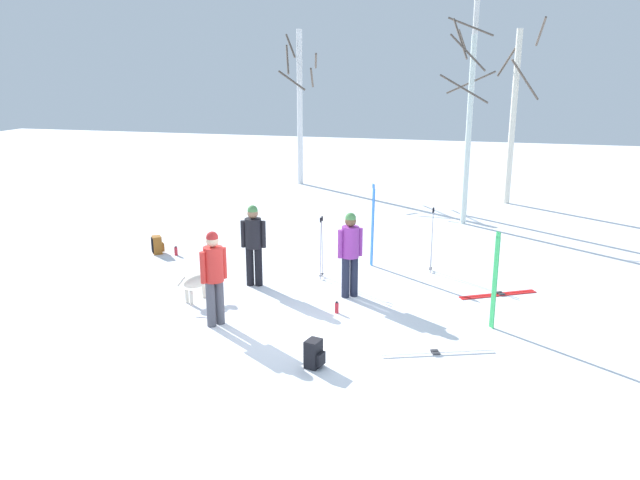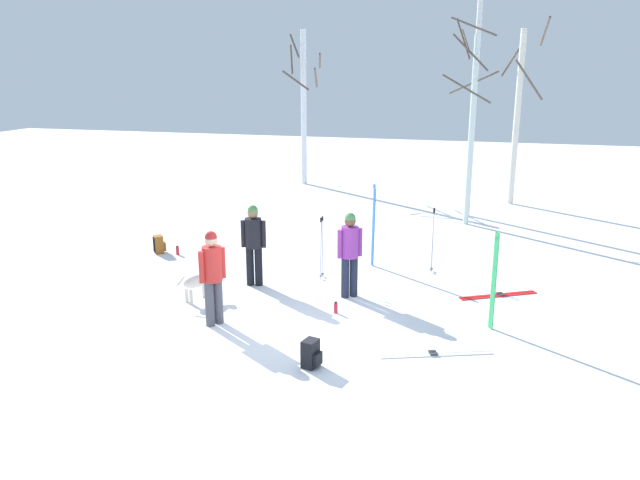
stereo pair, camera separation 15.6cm
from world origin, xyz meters
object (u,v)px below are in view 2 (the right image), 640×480
object	(u,v)px
backpack_0	(159,245)
backpack_1	(311,354)
person_0	(350,249)
birch_tree_0	(304,104)
person_1	(213,272)
birch_tree_1	(475,79)
birch_tree_2	(471,125)
ski_pair_planted_0	(373,226)
ski_pair_planted_1	(494,282)
dog	(199,281)
ski_pair_lying_1	(436,354)
birch_tree_3	(518,114)
ski_pair_lying_0	(498,295)
water_bottle_0	(178,251)
ski_poles_0	(433,238)
water_bottle_1	(336,308)
ski_poles_1	(322,246)
person_2	(254,240)

from	to	relation	value
backpack_0	backpack_1	bearing A→B (deg)	-42.54
person_0	birch_tree_0	distance (m)	12.67
person_1	birch_tree_1	xyz separation A→B (m)	(3.93, 9.80, 3.09)
person_0	birch_tree_2	bearing A→B (deg)	74.01
person_0	ski_pair_planted_0	world-z (taller)	ski_pair_planted_0
ski_pair_planted_1	person_1	bearing A→B (deg)	-166.92
dog	ski_pair_lying_1	xyz separation A→B (m)	(4.70, -1.21, -0.38)
birch_tree_0	birch_tree_3	world-z (taller)	birch_tree_3
ski_pair_lying_0	backpack_1	size ratio (longest dim) A/B	3.47
birch_tree_3	water_bottle_0	bearing A→B (deg)	-133.76
birch_tree_1	birch_tree_3	world-z (taller)	birch_tree_1
ski_pair_planted_1	water_bottle_0	world-z (taller)	ski_pair_planted_1
backpack_0	ski_pair_lying_0	bearing A→B (deg)	-6.30
ski_pair_planted_1	ski_poles_0	bearing A→B (deg)	114.47
backpack_1	water_bottle_0	size ratio (longest dim) A/B	1.98
person_0	backpack_0	bearing A→B (deg)	161.54
ski_pair_lying_1	water_bottle_1	xyz separation A→B (m)	(-1.96, 1.27, 0.09)
backpack_1	birch_tree_1	xyz separation A→B (m)	(1.82, 10.92, 3.86)
backpack_0	ski_pair_lying_1	bearing A→B (deg)	-28.90
ski_pair_lying_0	ski_poles_0	distance (m)	2.01
person_1	ski_poles_1	bearing A→B (deg)	68.33
dog	ski_poles_1	bearing A→B (deg)	44.49
ski_poles_0	person_0	bearing A→B (deg)	-125.44
backpack_0	person_2	bearing A→B (deg)	-26.93
backpack_0	birch_tree_3	xyz separation A→B (m)	(8.42, 8.26, 2.73)
ski_poles_1	backpack_1	xyz separation A→B (m)	(0.94, -4.08, -0.51)
person_1	ski_pair_lying_1	size ratio (longest dim) A/B	0.97
ski_pair_planted_1	birch_tree_2	world-z (taller)	birch_tree_2
ski_pair_planted_0	ski_poles_1	distance (m)	1.46
ski_pair_planted_0	ski_pair_planted_1	world-z (taller)	ski_pair_planted_0
ski_pair_lying_0	dog	bearing A→B (deg)	-162.29
backpack_1	ski_poles_1	bearing A→B (deg)	102.95
person_1	ski_poles_0	xyz separation A→B (m)	(3.42, 3.99, -0.20)
ski_pair_planted_1	birch_tree_3	distance (m)	11.09
water_bottle_0	ski_pair_lying_0	bearing A→B (deg)	-6.59
person_1	person_2	distance (m)	2.14
person_2	ski_pair_planted_1	bearing A→B (deg)	-12.20
ski_pair_planted_0	backpack_1	xyz separation A→B (m)	(0.03, -5.20, -0.74)
ski_pair_planted_1	water_bottle_0	distance (m)	7.89
ski_poles_0	water_bottle_1	size ratio (longest dim) A/B	6.54
ski_pair_planted_1	ski_poles_1	size ratio (longest dim) A/B	1.28
ski_pair_lying_1	ski_poles_0	world-z (taller)	ski_poles_0
dog	ski_poles_0	bearing A→B (deg)	35.18
ski_pair_planted_1	birch_tree_1	world-z (taller)	birch_tree_1
ski_poles_0	water_bottle_1	xyz separation A→B (m)	(-1.47, -2.91, -0.67)
birch_tree_1	ski_poles_1	bearing A→B (deg)	-111.91
dog	backpack_1	distance (m)	3.61
ski_pair_planted_1	water_bottle_1	xyz separation A→B (m)	(-2.79, -0.02, -0.76)
ski_pair_lying_0	birch_tree_3	bearing A→B (deg)	87.64
ski_poles_0	birch_tree_1	bearing A→B (deg)	85.06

